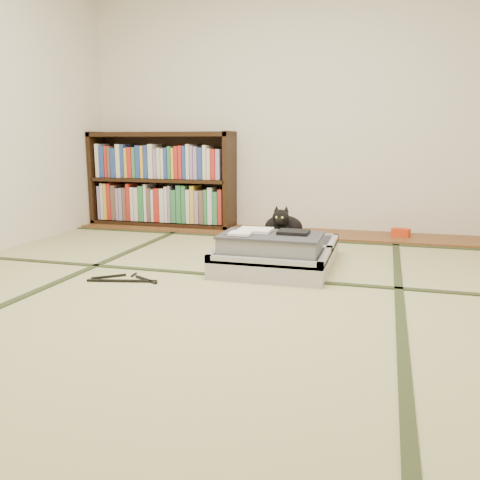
# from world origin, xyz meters

# --- Properties ---
(floor) EXTENTS (4.50, 4.50, 0.00)m
(floor) POSITION_xyz_m (0.00, 0.00, 0.00)
(floor) COLOR tan
(floor) RESTS_ON ground
(wood_strip) EXTENTS (4.00, 0.50, 0.02)m
(wood_strip) POSITION_xyz_m (0.00, 2.00, 0.01)
(wood_strip) COLOR brown
(wood_strip) RESTS_ON ground
(red_item) EXTENTS (0.17, 0.13, 0.07)m
(red_item) POSITION_xyz_m (1.04, 2.03, 0.06)
(red_item) COLOR red
(red_item) RESTS_ON wood_strip
(room_shell) EXTENTS (4.50, 4.50, 4.50)m
(room_shell) POSITION_xyz_m (0.00, 0.00, 1.46)
(room_shell) COLOR white
(room_shell) RESTS_ON ground
(tatami_borders) EXTENTS (4.00, 4.50, 0.01)m
(tatami_borders) POSITION_xyz_m (0.00, 0.49, 0.00)
(tatami_borders) COLOR #2D381E
(tatami_borders) RESTS_ON ground
(bookcase) EXTENTS (1.46, 0.33, 0.94)m
(bookcase) POSITION_xyz_m (-1.26, 2.07, 0.45)
(bookcase) COLOR black
(bookcase) RESTS_ON wood_strip
(suitcase) EXTENTS (0.73, 0.97, 0.29)m
(suitcase) POSITION_xyz_m (0.21, 0.72, 0.10)
(suitcase) COLOR #BABABF
(suitcase) RESTS_ON floor
(cat) EXTENTS (0.32, 0.33, 0.26)m
(cat) POSITION_xyz_m (0.19, 1.01, 0.24)
(cat) COLOR black
(cat) RESTS_ON suitcase
(cable_coil) EXTENTS (0.10, 0.10, 0.02)m
(cable_coil) POSITION_xyz_m (0.37, 1.04, 0.15)
(cable_coil) COLOR white
(cable_coil) RESTS_ON suitcase
(hanger) EXTENTS (0.45, 0.25, 0.01)m
(hanger) POSITION_xyz_m (-0.63, 0.12, 0.01)
(hanger) COLOR black
(hanger) RESTS_ON floor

